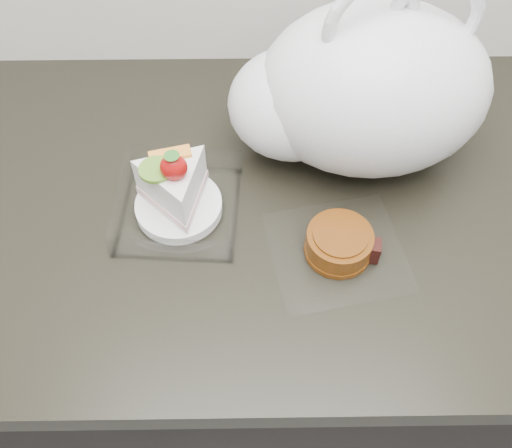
# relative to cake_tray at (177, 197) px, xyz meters

# --- Properties ---
(counter) EXTENTS (2.04, 0.64, 0.90)m
(counter) POSITION_rel_cake_tray_xyz_m (0.17, 0.03, -0.48)
(counter) COLOR black
(counter) RESTS_ON ground
(cake_tray) EXTENTS (0.18, 0.18, 0.13)m
(cake_tray) POSITION_rel_cake_tray_xyz_m (0.00, 0.00, 0.00)
(cake_tray) COLOR white
(cake_tray) RESTS_ON counter
(mooncake_wrap) EXTENTS (0.21, 0.20, 0.04)m
(mooncake_wrap) POSITION_rel_cake_tray_xyz_m (0.22, -0.07, -0.02)
(mooncake_wrap) COLOR white
(mooncake_wrap) RESTS_ON counter
(plastic_bag) EXTENTS (0.40, 0.31, 0.30)m
(plastic_bag) POSITION_rel_cake_tray_xyz_m (0.25, 0.12, 0.08)
(plastic_bag) COLOR white
(plastic_bag) RESTS_ON counter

